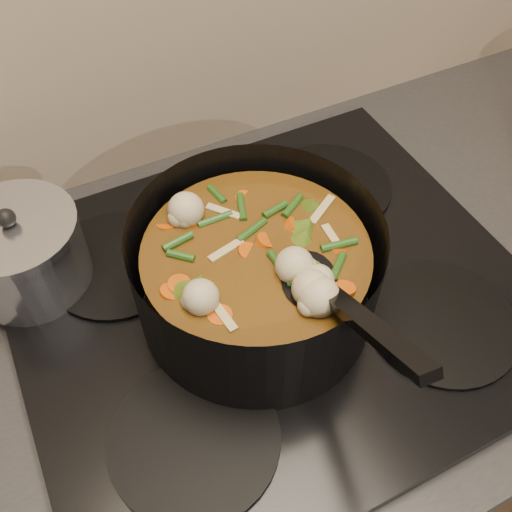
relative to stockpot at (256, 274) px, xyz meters
name	(u,v)px	position (x,y,z in m)	size (l,w,h in m)	color
counter	(267,438)	(0.03, 0.01, -0.54)	(2.64, 0.64, 0.91)	brown
stovetop	(273,296)	(0.03, 0.01, -0.07)	(0.62, 0.54, 0.03)	black
stockpot	(256,274)	(0.00, 0.00, 0.00)	(0.34, 0.41, 0.20)	black
saucepan	(23,253)	(-0.23, 0.16, -0.01)	(0.15, 0.15, 0.12)	silver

